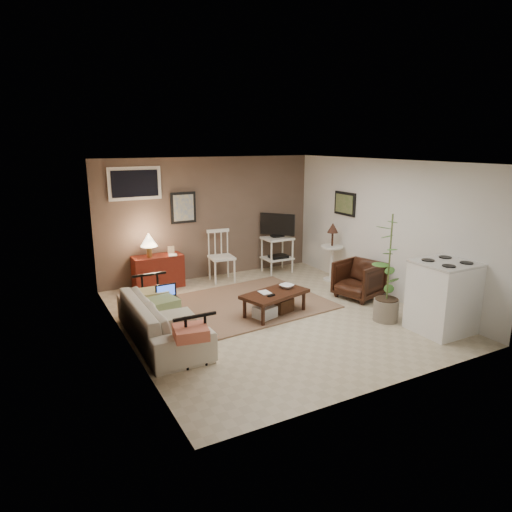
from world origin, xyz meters
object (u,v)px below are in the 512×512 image
spindle_chair (221,257)px  stove (443,297)px  armchair (359,278)px  potted_plant (389,264)px  side_table (332,245)px  coffee_table (275,302)px  red_console (157,269)px  tv_stand (278,241)px  sofa (162,312)px

spindle_chair → stove: stove is taller
armchair → potted_plant: potted_plant is taller
spindle_chair → side_table: (1.93, -1.00, 0.24)m
coffee_table → spindle_chair: 2.12m
coffee_table → red_console: (-1.22, 2.28, 0.14)m
armchair → stove: stove is taller
coffee_table → stove: (1.84, -1.66, 0.30)m
coffee_table → armchair: armchair is taller
red_console → potted_plant: size_ratio=0.63×
tv_stand → side_table: 1.20m
armchair → side_table: bearing=154.0°
spindle_chair → side_table: side_table is taller
spindle_chair → stove: bearing=-64.3°
coffee_table → red_console: 2.59m
tv_stand → armchair: (0.42, -2.09, -0.30)m
red_console → sofa: bearing=-104.9°
red_console → spindle_chair: size_ratio=1.06×
sofa → tv_stand: bearing=-55.4°
coffee_table → armchair: 1.75m
tv_stand → red_console: bearing=176.6°
stove → coffee_table: bearing=137.9°
red_console → stove: size_ratio=1.02×
red_console → spindle_chair: bearing=-7.9°
side_table → armchair: (-0.21, -1.07, -0.36)m
spindle_chair → sofa: bearing=-130.8°
sofa → red_console: 2.41m
sofa → stove: size_ratio=1.94×
coffee_table → armchair: (1.74, 0.04, 0.14)m
sofa → coffee_table: bearing=-88.6°
tv_stand → armchair: tv_stand is taller
sofa → spindle_chair: spindle_chair is taller
spindle_chair → tv_stand: (1.30, 0.02, 0.19)m
red_console → potted_plant: potted_plant is taller
coffee_table → potted_plant: potted_plant is taller
side_table → tv_stand: bearing=122.0°
tv_stand → potted_plant: size_ratio=0.74×
coffee_table → sofa: size_ratio=0.57×
side_table → spindle_chair: bearing=152.7°
stove → sofa: bearing=156.3°
coffee_table → stove: 2.50m
sofa → spindle_chair: size_ratio=2.03×
side_table → stove: 2.78m
side_table → armchair: bearing=-101.3°
spindle_chair → red_console: bearing=172.1°
armchair → stove: 1.72m
spindle_chair → side_table: size_ratio=0.87×
spindle_chair → coffee_table: bearing=-90.6°
sofa → armchair: sofa is taller
coffee_table → red_console: red_console is taller
tv_stand → potted_plant: (0.09, -3.12, 0.24)m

